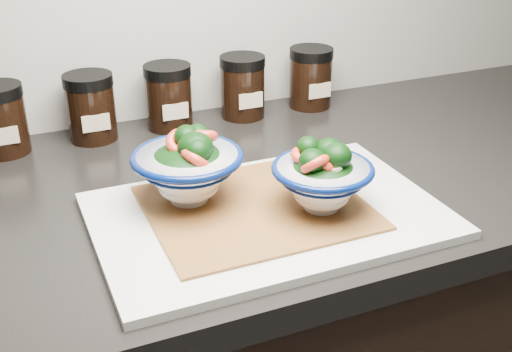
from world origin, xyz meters
name	(u,v)px	position (x,y,z in m)	size (l,w,h in m)	color
countertop	(264,186)	(0.00, 1.45, 0.88)	(3.50, 0.60, 0.04)	black
cutting_board	(268,215)	(-0.05, 1.33, 0.91)	(0.45, 0.30, 0.01)	silver
bamboo_mat	(256,207)	(-0.06, 1.34, 0.91)	(0.28, 0.24, 0.00)	#A26830
bowl_left	(189,168)	(-0.13, 1.39, 0.96)	(0.15, 0.15, 0.10)	white
bowl_right	(322,178)	(0.02, 1.30, 0.96)	(0.13, 0.13, 0.09)	white
spice_jar_a	(0,119)	(-0.35, 1.69, 0.96)	(0.08, 0.08, 0.11)	black
spice_jar_b	(91,107)	(-0.21, 1.69, 0.96)	(0.08, 0.08, 0.11)	black
spice_jar_c	(169,97)	(-0.08, 1.69, 0.96)	(0.08, 0.08, 0.11)	black
spice_jar_d	(243,87)	(0.06, 1.69, 0.96)	(0.08, 0.08, 0.11)	black
spice_jar_e	(311,77)	(0.20, 1.69, 0.96)	(0.08, 0.08, 0.11)	black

